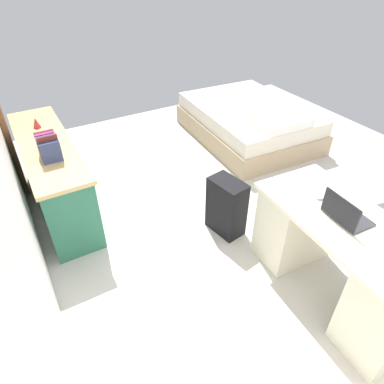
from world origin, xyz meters
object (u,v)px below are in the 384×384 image
at_px(desk, 339,258).
at_px(credenza, 54,175).
at_px(laptop, 345,214).
at_px(bed, 249,122).
at_px(computer_mouse, 322,196).
at_px(suitcase_black, 226,207).
at_px(figurine_small, 36,123).

distance_m(desk, credenza, 2.81).
bearing_deg(laptop, bed, -24.39).
height_order(credenza, computer_mouse, computer_mouse).
bearing_deg(desk, suitcase_black, 16.44).
relative_size(desk, figurine_small, 13.45).
height_order(credenza, figurine_small, figurine_small).
xyz_separation_m(desk, computer_mouse, (0.32, -0.04, 0.37)).
bearing_deg(suitcase_black, figurine_small, 30.42).
distance_m(desk, figurine_small, 3.15).
relative_size(desk, laptop, 4.57).
bearing_deg(laptop, computer_mouse, -12.72).
distance_m(credenza, computer_mouse, 2.61).
relative_size(laptop, figurine_small, 2.94).
bearing_deg(bed, figurine_small, 87.65).
distance_m(bed, laptop, 2.77).
bearing_deg(computer_mouse, bed, -21.93).
relative_size(credenza, computer_mouse, 18.00).
bearing_deg(credenza, desk, -144.28).
height_order(desk, credenza, credenza).
distance_m(desk, laptop, 0.41).
xyz_separation_m(desk, figurine_small, (2.65, 1.64, 0.44)).
distance_m(suitcase_black, figurine_small, 2.15).
bearing_deg(bed, suitcase_black, 136.35).
relative_size(computer_mouse, figurine_small, 0.91).
distance_m(credenza, suitcase_black, 1.81).
bearing_deg(credenza, laptop, -143.82).
relative_size(bed, suitcase_black, 3.41).
bearing_deg(suitcase_black, desk, -172.99).
relative_size(credenza, suitcase_black, 3.10).
xyz_separation_m(laptop, computer_mouse, (0.26, -0.06, -0.03)).
bearing_deg(computer_mouse, credenza, 44.28).
distance_m(suitcase_black, computer_mouse, 0.94).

